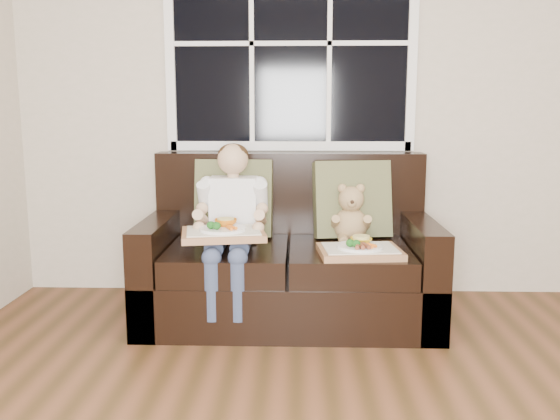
{
  "coord_description": "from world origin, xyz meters",
  "views": [
    {
      "loc": [
        -0.39,
        -1.45,
        1.24
      ],
      "look_at": [
        -0.49,
        1.85,
        0.67
      ],
      "focal_mm": 38.0,
      "sensor_mm": 36.0,
      "label": 1
    }
  ],
  "objects_px": {
    "tray_left": "(223,232)",
    "tray_right": "(360,250)",
    "teddy_bear": "(351,217)",
    "loveseat": "(289,264)",
    "child": "(232,212)"
  },
  "relations": [
    {
      "from": "tray_left",
      "to": "tray_right",
      "type": "relative_size",
      "value": 1.05
    },
    {
      "from": "child",
      "to": "teddy_bear",
      "type": "relative_size",
      "value": 2.51
    },
    {
      "from": "loveseat",
      "to": "tray_right",
      "type": "bearing_deg",
      "value": -38.63
    },
    {
      "from": "teddy_bear",
      "to": "tray_right",
      "type": "height_order",
      "value": "teddy_bear"
    },
    {
      "from": "child",
      "to": "teddy_bear",
      "type": "xyz_separation_m",
      "value": [
        0.7,
        0.16,
        -0.06
      ]
    },
    {
      "from": "tray_right",
      "to": "teddy_bear",
      "type": "bearing_deg",
      "value": 87.54
    },
    {
      "from": "tray_left",
      "to": "teddy_bear",
      "type": "bearing_deg",
      "value": 16.75
    },
    {
      "from": "tray_right",
      "to": "tray_left",
      "type": "bearing_deg",
      "value": 175.24
    },
    {
      "from": "teddy_bear",
      "to": "loveseat",
      "type": "bearing_deg",
      "value": -173.41
    },
    {
      "from": "teddy_bear",
      "to": "tray_right",
      "type": "relative_size",
      "value": 0.77
    },
    {
      "from": "loveseat",
      "to": "child",
      "type": "bearing_deg",
      "value": -159.68
    },
    {
      "from": "teddy_bear",
      "to": "tray_left",
      "type": "xyz_separation_m",
      "value": [
        -0.72,
        -0.37,
        -0.02
      ]
    },
    {
      "from": "child",
      "to": "tray_right",
      "type": "height_order",
      "value": "child"
    },
    {
      "from": "child",
      "to": "tray_right",
      "type": "bearing_deg",
      "value": -14.93
    },
    {
      "from": "loveseat",
      "to": "child",
      "type": "relative_size",
      "value": 1.88
    }
  ]
}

